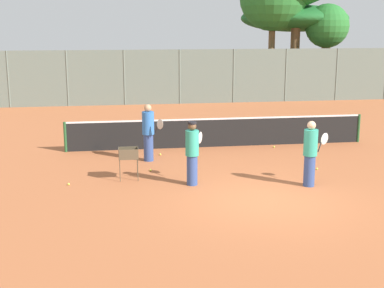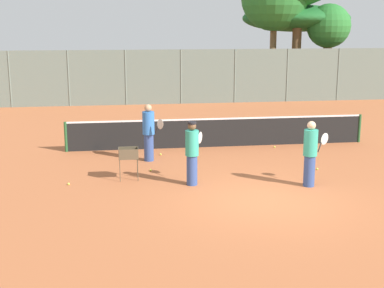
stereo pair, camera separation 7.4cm
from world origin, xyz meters
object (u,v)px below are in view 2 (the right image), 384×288
(player_yellow_shirt, at_px, (192,152))
(parked_car, at_px, (205,85))
(player_red_cap, at_px, (310,153))
(ball_cart, at_px, (128,156))
(tennis_net, at_px, (218,132))
(player_white_outfit, at_px, (149,132))

(player_yellow_shirt, relative_size, parked_car, 0.43)
(player_red_cap, height_order, ball_cart, player_red_cap)
(ball_cart, bearing_deg, player_red_cap, -15.37)
(tennis_net, height_order, ball_cart, tennis_net)
(player_white_outfit, relative_size, player_yellow_shirt, 1.04)
(player_red_cap, height_order, parked_car, player_red_cap)
(ball_cart, distance_m, parked_car, 18.87)
(tennis_net, bearing_deg, ball_cart, -131.70)
(player_white_outfit, distance_m, player_yellow_shirt, 3.05)
(player_white_outfit, relative_size, ball_cart, 2.00)
(player_yellow_shirt, bearing_deg, player_white_outfit, 52.66)
(player_white_outfit, bearing_deg, tennis_net, 84.36)
(player_red_cap, bearing_deg, tennis_net, 80.46)
(player_white_outfit, bearing_deg, player_red_cap, 12.34)
(tennis_net, xyz_separation_m, player_white_outfit, (-2.66, -1.70, 0.41))
(tennis_net, xyz_separation_m, player_red_cap, (1.57, -5.17, 0.39))
(ball_cart, bearing_deg, player_yellow_shirt, -23.77)
(player_yellow_shirt, height_order, parked_car, player_yellow_shirt)
(tennis_net, xyz_separation_m, ball_cart, (-3.39, -3.81, 0.15))
(player_white_outfit, relative_size, player_red_cap, 1.02)
(player_red_cap, height_order, player_yellow_shirt, player_red_cap)
(tennis_net, bearing_deg, player_red_cap, -73.14)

